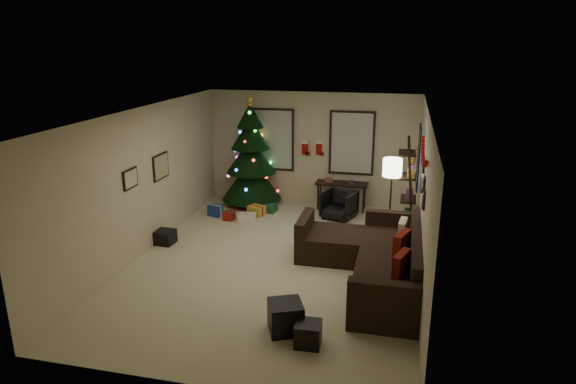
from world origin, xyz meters
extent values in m
plane|color=beige|center=(0.00, 0.00, 0.00)|extent=(7.00, 7.00, 0.00)
plane|color=white|center=(0.00, 0.00, 2.70)|extent=(7.00, 7.00, 0.00)
plane|color=beige|center=(0.00, 3.50, 1.35)|extent=(5.00, 0.00, 5.00)
plane|color=beige|center=(0.00, -3.50, 1.35)|extent=(5.00, 0.00, 5.00)
plane|color=beige|center=(-2.50, 0.00, 1.35)|extent=(0.00, 7.00, 7.00)
plane|color=beige|center=(2.50, 0.00, 1.35)|extent=(0.00, 7.00, 7.00)
cube|color=#728CB2|center=(-0.95, 3.47, 1.55)|extent=(0.94, 0.02, 1.35)
cube|color=beige|center=(-0.95, 3.47, 1.55)|extent=(0.94, 0.03, 1.35)
cube|color=#728CB2|center=(0.95, 3.47, 1.55)|extent=(0.94, 0.02, 1.35)
cube|color=beige|center=(0.95, 3.47, 1.55)|extent=(0.94, 0.03, 1.35)
cube|color=#728CB2|center=(2.47, 2.55, 1.50)|extent=(0.05, 0.27, 1.17)
cube|color=beige|center=(2.47, 2.55, 1.50)|extent=(0.05, 0.45, 1.17)
cylinder|color=black|center=(-1.40, 3.14, 0.16)|extent=(0.11, 0.11, 0.32)
cone|color=black|center=(-1.40, 3.14, 0.63)|extent=(1.44, 1.44, 1.00)
cone|color=black|center=(-1.40, 3.14, 1.21)|extent=(1.18, 1.18, 0.84)
cone|color=black|center=(-1.40, 3.14, 1.74)|extent=(0.93, 0.93, 0.74)
cone|color=black|center=(-1.40, 3.14, 2.16)|extent=(0.63, 0.63, 0.58)
cylinder|color=maroon|center=(-1.40, 3.14, 0.02)|extent=(1.16, 1.16, 0.04)
cube|color=#14591E|center=(-0.80, 2.65, 0.09)|extent=(0.25, 0.30, 0.18)
cube|color=gold|center=(-1.05, 2.35, 0.11)|extent=(0.35, 0.28, 0.22)
cube|color=navy|center=(-1.95, 2.10, 0.12)|extent=(0.30, 0.22, 0.25)
cube|color=maroon|center=(-1.55, 1.90, 0.10)|extent=(0.22, 0.22, 0.20)
cube|color=silver|center=(-1.15, 1.95, 0.07)|extent=(0.40, 0.30, 0.15)
cube|color=black|center=(2.03, -0.40, 0.24)|extent=(1.03, 2.75, 0.48)
cube|color=black|center=(2.45, -0.40, 0.71)|extent=(0.20, 2.75, 0.46)
cube|color=black|center=(2.03, -1.87, 0.38)|extent=(1.03, 0.20, 0.76)
cube|color=black|center=(2.03, 1.08, 0.38)|extent=(1.03, 0.20, 0.76)
cube|color=black|center=(1.03, 0.46, 0.24)|extent=(0.97, 1.03, 0.48)
cube|color=black|center=(0.45, 0.46, 0.38)|extent=(0.18, 1.03, 0.76)
cube|color=maroon|center=(2.21, -1.10, 0.64)|extent=(0.27, 0.48, 0.46)
cube|color=maroon|center=(2.21, -0.32, 0.64)|extent=(0.29, 0.51, 0.49)
cube|color=beige|center=(2.21, 0.40, 0.63)|extent=(0.17, 0.44, 0.43)
cube|color=black|center=(0.71, -2.15, 0.21)|extent=(0.59, 0.59, 0.43)
cube|color=black|center=(1.07, -2.40, 0.16)|extent=(0.35, 0.35, 0.32)
cube|color=black|center=(0.78, 3.22, 0.63)|extent=(1.20, 0.43, 0.04)
cylinder|color=black|center=(0.25, 3.05, 0.30)|extent=(0.04, 0.04, 0.60)
cylinder|color=black|center=(0.25, 3.39, 0.30)|extent=(0.04, 0.04, 0.60)
cylinder|color=black|center=(1.31, 3.05, 0.30)|extent=(0.04, 0.04, 0.60)
cylinder|color=black|center=(1.31, 3.39, 0.30)|extent=(0.04, 0.04, 0.60)
imported|color=black|center=(0.81, 2.57, 0.32)|extent=(0.77, 0.74, 0.64)
cube|color=black|center=(2.32, 1.32, 1.03)|extent=(0.05, 0.05, 2.07)
cube|color=black|center=(2.32, 1.87, 1.03)|extent=(0.05, 0.05, 2.07)
cube|color=black|center=(2.29, 1.60, 0.40)|extent=(0.30, 0.57, 0.03)
cube|color=black|center=(2.29, 1.60, 0.86)|extent=(0.30, 0.57, 0.03)
cube|color=black|center=(2.29, 1.60, 1.32)|extent=(0.30, 0.57, 0.03)
cube|color=black|center=(2.29, 1.60, 1.78)|extent=(0.30, 0.57, 0.03)
imported|color=#4C4C4C|center=(2.30, 1.77, 1.78)|extent=(0.52, 0.51, 0.44)
cylinder|color=black|center=(1.95, 1.34, 0.02)|extent=(0.30, 0.30, 0.03)
cylinder|color=black|center=(1.95, 1.34, 0.75)|extent=(0.03, 0.03, 1.44)
cylinder|color=white|center=(1.95, 1.34, 1.54)|extent=(0.36, 0.36, 0.34)
cube|color=black|center=(-2.48, 0.68, 1.47)|extent=(0.04, 0.60, 0.50)
cube|color=tan|center=(-2.48, 0.68, 1.47)|extent=(0.01, 0.54, 0.45)
cube|color=black|center=(-2.48, -0.46, 1.53)|extent=(0.04, 0.45, 0.35)
cube|color=beige|center=(-2.48, -0.46, 1.53)|extent=(0.01, 0.41, 0.31)
cube|color=black|center=(2.48, -0.60, 1.55)|extent=(0.03, 0.22, 0.28)
cube|color=black|center=(2.48, -0.25, 1.70)|extent=(0.03, 0.18, 0.22)
cube|color=black|center=(2.48, -0.25, 1.40)|extent=(0.03, 0.20, 0.16)
cube|color=black|center=(2.48, 0.10, 1.58)|extent=(0.03, 0.26, 0.20)
cube|color=black|center=(2.48, 0.45, 1.48)|extent=(0.03, 0.18, 0.24)
cube|color=black|center=(2.48, 0.45, 1.78)|extent=(0.03, 0.16, 0.16)
cube|color=#990F0C|center=(-0.15, 3.42, 1.38)|extent=(0.14, 0.04, 0.30)
cube|color=white|center=(-0.15, 3.42, 1.53)|extent=(0.16, 0.05, 0.08)
cube|color=#990F0C|center=(-0.08, 3.42, 1.25)|extent=(0.10, 0.04, 0.08)
cube|color=#990F0C|center=(0.18, 3.48, 1.38)|extent=(0.14, 0.04, 0.30)
cube|color=white|center=(0.18, 3.48, 1.53)|extent=(0.16, 0.05, 0.08)
cube|color=#990F0C|center=(0.25, 3.48, 1.25)|extent=(0.10, 0.04, 0.08)
cube|color=black|center=(-2.41, 0.34, 0.13)|extent=(0.55, 0.39, 0.27)
camera|label=1|loc=(2.13, -8.07, 3.86)|focal=31.39mm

